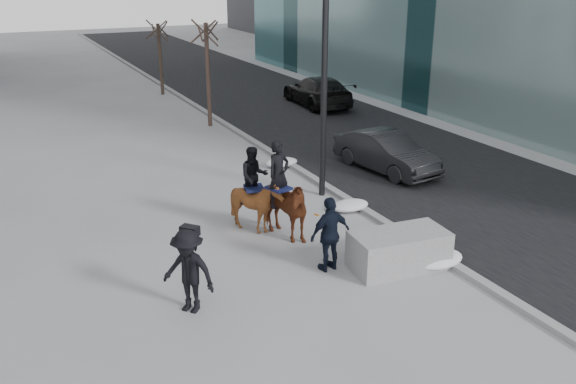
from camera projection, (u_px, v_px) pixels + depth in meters
name	position (u px, v px, depth m)	size (l,w,h in m)	color
ground	(311.00, 270.00, 13.90)	(120.00, 120.00, 0.00)	gray
road	(346.00, 133.00, 25.20)	(8.00, 90.00, 0.01)	black
curb	(257.00, 144.00, 23.52)	(0.25, 90.00, 0.12)	gray
planter	(399.00, 250.00, 13.86)	(2.19, 1.09, 0.88)	gray
car_near	(386.00, 152.00, 20.37)	(1.39, 4.00, 1.32)	black
car_far	(317.00, 91.00, 29.97)	(2.02, 4.96, 1.44)	black
tree_near	(208.00, 70.00, 25.55)	(1.20, 1.20, 4.81)	#362620
tree_far	(160.00, 56.00, 32.10)	(1.20, 1.20, 4.11)	#382821
mounted_left	(281.00, 203.00, 15.26)	(1.37, 2.11, 2.51)	#4E270F
mounted_right	(256.00, 199.00, 15.63)	(1.45, 1.56, 2.25)	#4C290F
feeder	(330.00, 234.00, 13.63)	(1.07, 0.91, 1.75)	black
camera_crew	(188.00, 271.00, 11.97)	(1.23, 1.29, 1.75)	black
lamppost	(324.00, 25.00, 16.76)	(0.25, 1.00, 9.09)	black
snow_piles	(358.00, 210.00, 16.90)	(1.34, 9.06, 0.34)	silver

